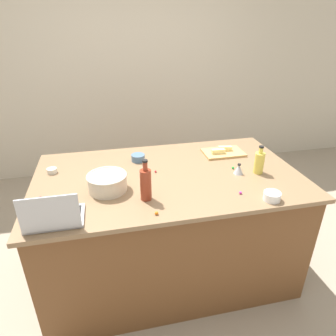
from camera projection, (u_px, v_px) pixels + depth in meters
name	position (u px, v px, depth m)	size (l,w,h in m)	color
ground_plane	(168.00, 267.00, 2.55)	(12.00, 12.00, 0.00)	gray
wall_back	(133.00, 73.00, 3.77)	(8.00, 0.10, 2.60)	beige
island_counter	(168.00, 224.00, 2.35)	(1.90, 1.11, 0.90)	brown
laptop	(54.00, 217.00, 1.60)	(0.31, 0.23, 0.22)	#B7B7BC
mixing_bowl_large	(107.00, 182.00, 1.92)	(0.26, 0.26, 0.11)	beige
bottle_soy	(146.00, 184.00, 1.80)	(0.07, 0.07, 0.27)	maroon
bottle_oil	(259.00, 162.00, 2.13)	(0.07, 0.07, 0.21)	#DBC64C
cutting_board	(223.00, 153.00, 2.47)	(0.33, 0.22, 0.02)	tan
butter_stick_left	(218.00, 151.00, 2.43)	(0.11, 0.04, 0.04)	#F4E58C
butter_stick_right	(225.00, 148.00, 2.48)	(0.11, 0.04, 0.04)	#F4E58C
ramekin_small	(138.00, 158.00, 2.34)	(0.11, 0.11, 0.05)	slate
ramekin_medium	(272.00, 196.00, 1.83)	(0.11, 0.11, 0.05)	white
ramekin_wide	(52.00, 171.00, 2.16)	(0.07, 0.07, 0.04)	beige
kitchen_timer	(239.00, 169.00, 2.14)	(0.07, 0.07, 0.08)	#B2B2B7
candy_0	(155.00, 171.00, 2.17)	(0.02, 0.02, 0.02)	red
candy_1	(241.00, 193.00, 1.90)	(0.02, 0.02, 0.02)	#CC3399
candy_2	(95.00, 187.00, 1.96)	(0.02, 0.02, 0.02)	red
candy_3	(233.00, 168.00, 2.22)	(0.02, 0.02, 0.02)	green
candy_4	(156.00, 213.00, 1.69)	(0.02, 0.02, 0.02)	orange
candy_5	(40.00, 198.00, 1.84)	(0.02, 0.02, 0.02)	red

